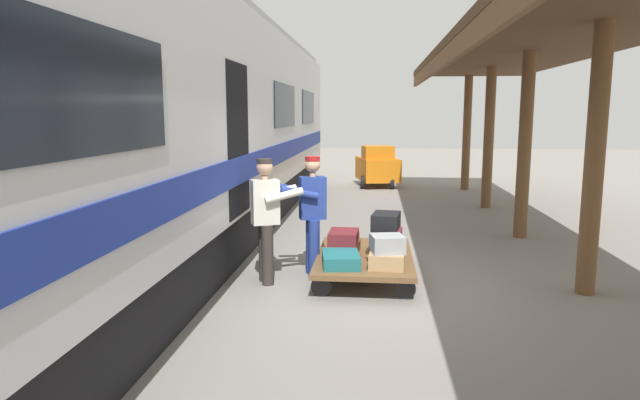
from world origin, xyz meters
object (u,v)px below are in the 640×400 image
suitcase_orange_carryall (386,249)px  suitcase_yellow_case (346,239)px  baggage_tug (378,167)px  suitcase_black_hardshell (386,221)px  suitcase_teal_softside (341,259)px  suitcase_tan_vintage (387,259)px  luggage_cart (365,258)px  suitcase_burgundy_valise (387,236)px  suitcase_brown_leather (343,249)px  porter_in_overalls (311,211)px  suitcase_maroon_trunk (344,237)px  suitcase_gray_aluminum (387,244)px  porter_by_door (267,216)px  train_car (129,131)px  suitcase_olive_duffel (385,239)px

suitcase_orange_carryall → suitcase_yellow_case: bearing=-44.8°
baggage_tug → suitcase_black_hardshell: bearing=90.5°
suitcase_teal_softside → suitcase_black_hardshell: (-0.59, -0.54, 0.42)m
suitcase_tan_vintage → suitcase_yellow_case: size_ratio=0.90×
luggage_cart → suitcase_burgundy_valise: 0.45m
suitcase_black_hardshell → suitcase_orange_carryall: bearing=-98.7°
luggage_cart → baggage_tug: 9.93m
suitcase_brown_leather → porter_in_overalls: size_ratio=0.35×
suitcase_maroon_trunk → porter_in_overalls: bearing=-8.8°
suitcase_gray_aluminum → suitcase_teal_softside: bearing=-1.4°
porter_in_overalls → porter_by_door: bearing=37.3°
suitcase_burgundy_valise → suitcase_orange_carryall: bearing=-75.1°
suitcase_yellow_case → porter_in_overalls: size_ratio=0.33×
train_car → suitcase_black_hardshell: bearing=-174.3°
train_car → luggage_cart: train_car is taller
suitcase_burgundy_valise → porter_by_door: porter_by_door is taller
suitcase_burgundy_valise → suitcase_gray_aluminum: (0.01, 0.57, 0.03)m
train_car → porter_by_door: bearing=-178.4°
suitcase_olive_duffel → suitcase_yellow_case: (0.60, 0.00, -0.01)m
luggage_cart → porter_in_overalls: bearing=-5.5°
suitcase_olive_duffel → suitcase_teal_softside: suitcase_olive_duffel is taller
porter_by_door → suitcase_brown_leather: bearing=-161.0°
luggage_cart → baggage_tug: size_ratio=1.13×
train_car → suitcase_yellow_case: 3.45m
suitcase_teal_softside → suitcase_burgundy_valise: bearing=-137.4°
suitcase_olive_duffel → baggage_tug: (0.09, -9.33, 0.20)m
suitcase_yellow_case → suitcase_tan_vintage: bearing=116.7°
suitcase_yellow_case → baggage_tug: 9.34m
suitcase_tan_vintage → porter_in_overalls: size_ratio=0.30×
suitcase_tan_vintage → suitcase_black_hardshell: (0.01, -0.54, 0.40)m
suitcase_olive_duffel → suitcase_yellow_case: size_ratio=0.90×
suitcase_olive_duffel → baggage_tug: baggage_tug is taller
train_car → suitcase_burgundy_valise: train_car is taller
train_car → suitcase_gray_aluminum: size_ratio=54.07×
luggage_cart → suitcase_gray_aluminum: (-0.30, 0.61, 0.35)m
suitcase_yellow_case → suitcase_black_hardshell: 0.97m
suitcase_teal_softside → suitcase_yellow_case: suitcase_yellow_case is taller
suitcase_orange_carryall → porter_by_door: porter_by_door is taller
train_car → suitcase_teal_softside: size_ratio=34.77×
suitcase_gray_aluminum → suitcase_tan_vintage: bearing=-98.6°
luggage_cart → suitcase_olive_duffel: size_ratio=4.25×
train_car → porter_in_overalls: train_car is taller
train_car → porter_by_door: train_car is taller
train_car → baggage_tug: bearing=-108.1°
baggage_tug → suitcase_maroon_trunk: bearing=87.1°
suitcase_olive_duffel → suitcase_gray_aluminum: 1.22m
suitcase_brown_leather → porter_in_overalls: 0.69m
luggage_cart → porter_in_overalls: 1.00m
suitcase_olive_duffel → suitcase_gray_aluminum: (0.00, 1.20, 0.21)m
suitcase_teal_softside → suitcase_maroon_trunk: suitcase_maroon_trunk is taller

